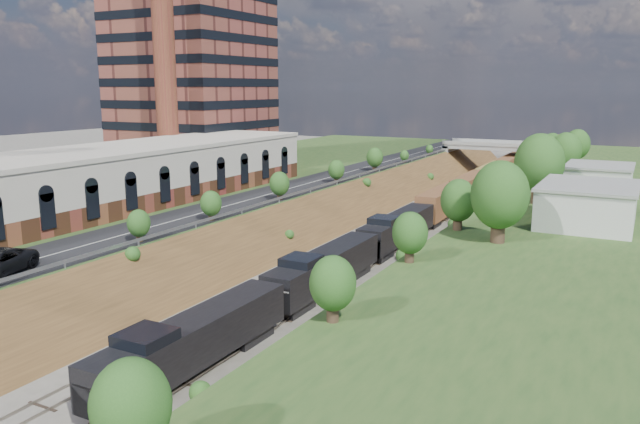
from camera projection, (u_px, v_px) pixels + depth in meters
platform_left at (203, 194)px, 98.25m from camera, size 44.00×180.00×5.00m
embankment_left at (327, 224)px, 88.67m from camera, size 10.00×180.00×10.00m
embankment_right at (482, 241)px, 78.60m from camera, size 10.00×180.00×10.00m
rail_left_track at (382, 229)px, 84.81m from camera, size 1.58×180.00×0.18m
rail_right_track at (418, 233)px, 82.43m from camera, size 1.58×180.00×0.18m
road at (299, 186)px, 89.74m from camera, size 8.00×180.00×0.10m
guardrail at (324, 185)px, 87.59m from camera, size 0.10×171.00×0.70m
commercial_building at (120, 176)px, 75.70m from camera, size 14.30×62.30×7.00m
highrise_tower at (189, 6)px, 107.69m from camera, size 22.00×22.00×53.90m
smokestack at (164, 46)px, 91.72m from camera, size 3.20×3.20×40.00m
overpass at (501, 153)px, 136.42m from camera, size 24.50×8.30×7.40m
white_building_near at (587, 206)px, 64.56m from camera, size 9.00×12.00×4.00m
white_building_far at (599, 180)px, 83.90m from camera, size 8.00×10.00×3.60m
tree_right_large at (500, 196)px, 56.66m from camera, size 5.25×5.25×7.61m
tree_left_crest at (104, 231)px, 52.97m from camera, size 2.45×2.45×3.55m
freight_train at (491, 175)px, 118.01m from camera, size 3.03×186.85×4.55m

